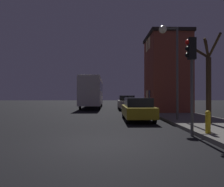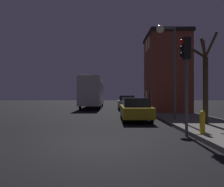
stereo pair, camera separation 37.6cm
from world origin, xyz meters
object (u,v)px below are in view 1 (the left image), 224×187
(streetlamp, at_px, (170,50))
(car_near_lane, at_px, (138,109))
(traffic_light, at_px, (191,65))
(bare_tree, at_px, (208,80))
(fire_hydrant, at_px, (208,121))
(bus, at_px, (92,90))
(car_mid_lane, at_px, (126,102))

(streetlamp, distance_m, car_near_lane, 4.25)
(traffic_light, bearing_deg, streetlamp, 84.89)
(bare_tree, bearing_deg, fire_hydrant, -114.95)
(traffic_light, distance_m, bare_tree, 3.37)
(bus, xyz_separation_m, car_mid_lane, (4.17, -3.66, -1.45))
(traffic_light, height_order, car_near_lane, traffic_light)
(streetlamp, relative_size, traffic_light, 1.44)
(traffic_light, height_order, bus, traffic_light)
(car_mid_lane, height_order, fire_hydrant, car_mid_lane)
(streetlamp, relative_size, bare_tree, 1.24)
(bare_tree, bearing_deg, traffic_light, -125.85)
(car_mid_lane, bearing_deg, bare_tree, -75.81)
(traffic_light, distance_m, car_near_lane, 6.08)
(streetlamp, bearing_deg, car_near_lane, 153.13)
(car_mid_lane, bearing_deg, car_near_lane, -90.52)
(bus, bearing_deg, car_near_lane, -73.91)
(traffic_light, height_order, car_mid_lane, traffic_light)
(bus, bearing_deg, bare_tree, -66.03)
(streetlamp, xyz_separation_m, fire_hydrant, (0.14, -4.86, -3.81))
(car_near_lane, distance_m, car_mid_lane, 10.47)
(bus, height_order, car_mid_lane, bus)
(traffic_light, bearing_deg, car_mid_lane, 95.00)
(fire_hydrant, bearing_deg, car_mid_lane, 96.77)
(streetlamp, xyz_separation_m, traffic_light, (-0.41, -4.53, -1.54))
(car_mid_lane, bearing_deg, streetlamp, -81.05)
(streetlamp, distance_m, traffic_light, 4.80)
(streetlamp, height_order, car_near_lane, streetlamp)
(traffic_light, xyz_separation_m, car_near_lane, (-1.49, 5.49, -2.15))
(streetlamp, xyz_separation_m, bare_tree, (1.55, -1.82, -1.98))
(car_near_lane, relative_size, car_mid_lane, 1.08)
(traffic_light, relative_size, car_near_lane, 0.85)
(traffic_light, bearing_deg, bus, 105.84)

